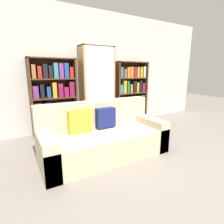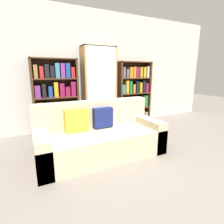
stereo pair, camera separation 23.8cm
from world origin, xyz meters
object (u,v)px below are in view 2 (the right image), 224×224
(bookshelf_right, at_px, (133,94))
(wine_bottle, at_px, (127,125))
(couch, at_px, (100,137))
(display_cabinet, at_px, (99,89))
(bookshelf_left, at_px, (56,98))

(bookshelf_right, xyz_separation_m, wine_bottle, (-0.50, -0.56, -0.61))
(couch, distance_m, wine_bottle, 1.28)
(display_cabinet, relative_size, wine_bottle, 5.51)
(couch, relative_size, wine_bottle, 5.77)
(couch, xyz_separation_m, bookshelf_left, (-0.44, 1.35, 0.48))
(bookshelf_right, bearing_deg, couch, -137.89)
(display_cabinet, height_order, bookshelf_right, display_cabinet)
(bookshelf_right, bearing_deg, bookshelf_left, 180.00)
(couch, relative_size, display_cabinet, 1.05)
(couch, bearing_deg, bookshelf_right, 42.11)
(couch, height_order, bookshelf_left, bookshelf_left)
(display_cabinet, distance_m, wine_bottle, 1.07)
(bookshelf_left, relative_size, bookshelf_right, 1.01)
(couch, distance_m, bookshelf_right, 2.07)
(wine_bottle, bearing_deg, bookshelf_left, 158.59)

